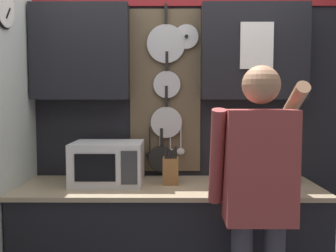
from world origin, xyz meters
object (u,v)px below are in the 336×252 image
at_px(microwave, 108,163).
at_px(knife_block, 171,170).
at_px(person, 259,190).
at_px(utensil_crock, 284,172).

height_order(microwave, knife_block, microwave).
xyz_separation_m(knife_block, person, (0.49, -0.60, 0.01)).
bearing_deg(person, utensil_crock, 61.65).
bearing_deg(utensil_crock, knife_block, -179.89).
bearing_deg(knife_block, utensil_crock, 0.11).
bearing_deg(person, microwave, 147.38).
xyz_separation_m(knife_block, utensil_crock, (0.81, 0.00, -0.01)).
xyz_separation_m(microwave, person, (0.94, -0.60, -0.05)).
relative_size(microwave, person, 0.29).
distance_m(knife_block, utensil_crock, 0.81).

